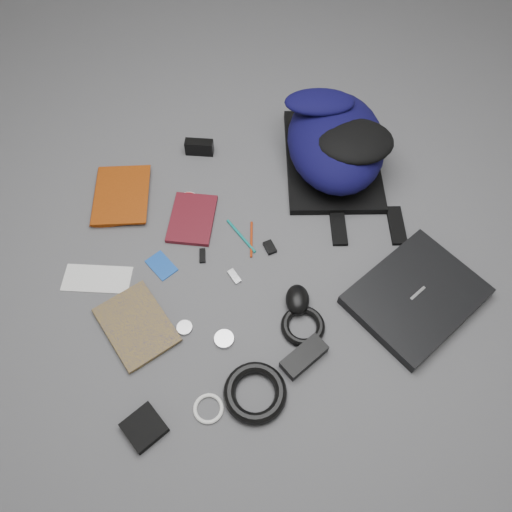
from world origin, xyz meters
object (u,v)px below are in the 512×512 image
object	(u,v)px
laptop	(416,296)
power_brick	(304,357)
dvd_case	(192,219)
compact_camera	(199,147)
mouse	(297,300)
textbook_red	(94,197)
comic_book	(110,342)
pouch	(144,428)
backpack	(336,141)

from	to	relation	value
laptop	power_brick	world-z (taller)	laptop
dvd_case	power_brick	world-z (taller)	power_brick
compact_camera	mouse	bearing A→B (deg)	-57.30
textbook_red	power_brick	size ratio (longest dim) A/B	1.82
comic_book	pouch	xyz separation A→B (m)	(0.04, -0.26, 0.00)
textbook_red	compact_camera	distance (m)	0.39
backpack	mouse	distance (m)	0.57
textbook_red	dvd_case	distance (m)	0.34
laptop	textbook_red	world-z (taller)	laptop
textbook_red	pouch	bearing A→B (deg)	-74.01
textbook_red	mouse	xyz separation A→B (m)	(0.50, -0.57, 0.01)
comic_book	compact_camera	distance (m)	0.74
backpack	comic_book	distance (m)	0.94
comic_book	pouch	distance (m)	0.26
power_brick	laptop	bearing A→B (deg)	-11.62
dvd_case	mouse	distance (m)	0.44
laptop	mouse	world-z (taller)	mouse
power_brick	pouch	bearing A→B (deg)	163.85
pouch	comic_book	bearing A→B (deg)	99.59
laptop	comic_book	bearing A→B (deg)	148.31
textbook_red	comic_book	bearing A→B (deg)	-78.55
dvd_case	power_brick	size ratio (longest dim) A/B	1.46
laptop	compact_camera	world-z (taller)	compact_camera
dvd_case	compact_camera	distance (m)	0.29
compact_camera	mouse	xyz separation A→B (m)	(0.11, -0.66, -0.00)
laptop	power_brick	xyz separation A→B (m)	(-0.37, -0.07, -0.00)
textbook_red	comic_book	distance (m)	0.52
laptop	dvd_case	size ratio (longest dim) A/B	1.86
laptop	comic_book	distance (m)	0.87
laptop	compact_camera	size ratio (longest dim) A/B	3.72
compact_camera	textbook_red	bearing A→B (deg)	-143.83
compact_camera	pouch	size ratio (longest dim) A/B	1.06
backpack	comic_book	world-z (taller)	backpack
backpack	laptop	distance (m)	0.57
compact_camera	comic_book	bearing A→B (deg)	-101.68
mouse	laptop	bearing A→B (deg)	3.17
mouse	power_brick	bearing A→B (deg)	-85.66
backpack	pouch	bearing A→B (deg)	-121.99
backpack	pouch	xyz separation A→B (m)	(-0.80, -0.68, -0.09)
textbook_red	compact_camera	size ratio (longest dim) A/B	2.49
comic_book	dvd_case	xyz separation A→B (m)	(0.32, 0.33, -0.00)
mouse	compact_camera	bearing A→B (deg)	118.76
compact_camera	power_brick	bearing A→B (deg)	-62.11
laptop	dvd_case	distance (m)	0.72
dvd_case	mouse	bearing A→B (deg)	-36.36
laptop	textbook_red	distance (m)	1.06
mouse	pouch	distance (m)	0.53
textbook_red	mouse	size ratio (longest dim) A/B	2.51
laptop	mouse	xyz separation A→B (m)	(-0.33, 0.09, 0.01)
backpack	laptop	size ratio (longest dim) A/B	1.37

